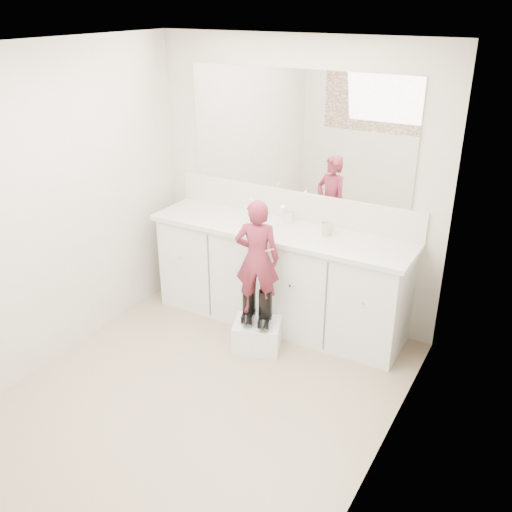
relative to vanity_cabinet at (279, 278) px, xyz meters
The scene contains 17 objects.
floor 1.30m from the vanity_cabinet, 90.00° to the right, with size 3.00×3.00×0.00m, color #867A57.
ceiling 2.32m from the vanity_cabinet, 90.00° to the right, with size 3.00×3.00×0.00m, color white.
wall_back 0.82m from the vanity_cabinet, 90.00° to the left, with size 2.60×2.60×0.00m, color #BEB8A2.
wall_left 1.95m from the vanity_cabinet, 136.70° to the right, with size 3.00×3.00×0.00m, color #BEB8A2.
wall_right 1.95m from the vanity_cabinet, 43.30° to the right, with size 3.00×3.00×0.00m, color #BEB8A2.
vanity_cabinet is the anchor object (origin of this frame).
countertop 0.45m from the vanity_cabinet, 90.00° to the right, with size 2.28×0.58×0.04m, color beige.
backsplash 0.64m from the vanity_cabinet, 90.00° to the left, with size 2.28×0.03×0.25m, color beige.
mirror 1.24m from the vanity_cabinet, 90.00° to the left, with size 2.00×0.02×1.00m, color white.
faucet 0.54m from the vanity_cabinet, 90.00° to the left, with size 0.08×0.08×0.10m, color silver.
cup 0.65m from the vanity_cabinet, ahead, with size 0.11×0.11×0.11m, color #BEB698.
soap_bottle 0.64m from the vanity_cabinet, behind, with size 0.09×0.09×0.20m, color beige.
step_stool 0.57m from the vanity_cabinet, 84.62° to the right, with size 0.37×0.31×0.24m, color white.
boot_left 0.48m from the vanity_cabinet, 93.64° to the right, with size 0.11×0.21×0.31m, color black, non-canonical shape.
boot_right 0.49m from the vanity_cabinet, 75.85° to the right, with size 0.11×0.21×0.31m, color black, non-canonical shape.
toddler 0.61m from the vanity_cabinet, 84.62° to the right, with size 0.35×0.23×0.95m, color #B0364A.
toothbrush 0.67m from the vanity_cabinet, 76.42° to the right, with size 0.01×0.01×0.14m, color pink.
Camera 1 is at (2.00, -2.73, 2.65)m, focal length 40.00 mm.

